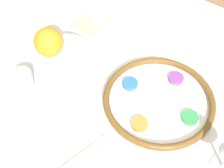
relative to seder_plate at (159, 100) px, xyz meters
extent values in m
plane|color=#99704C|center=(0.17, -0.03, -0.76)|extent=(8.00, 8.00, 0.00)
cube|color=silver|center=(0.17, -0.03, -0.39)|extent=(1.47, 1.05, 0.74)
cylinder|color=white|center=(0.00, 0.00, -0.01)|extent=(0.34, 0.34, 0.01)
torus|color=brown|center=(0.00, 0.00, 0.00)|extent=(0.34, 0.34, 0.02)
cylinder|color=#2D6BB7|center=(0.11, 0.00, 0.00)|extent=(0.05, 0.05, 0.01)
cylinder|color=orange|center=(0.00, 0.11, 0.00)|extent=(0.05, 0.05, 0.01)
cylinder|color=#33934C|center=(-0.11, 0.00, 0.00)|extent=(0.05, 0.05, 0.01)
cylinder|color=#844299|center=(0.00, -0.11, 0.00)|extent=(0.05, 0.05, 0.01)
cylinder|color=silver|center=(-0.24, 0.08, -0.01)|extent=(0.06, 0.06, 0.00)
cylinder|color=silver|center=(0.28, 0.10, -0.01)|extent=(0.12, 0.12, 0.01)
cylinder|color=silver|center=(0.28, 0.10, 0.04)|extent=(0.03, 0.03, 0.09)
cylinder|color=silver|center=(0.28, 0.10, 0.09)|extent=(0.18, 0.18, 0.03)
sphere|color=orange|center=(0.31, 0.11, 0.15)|extent=(0.09, 0.09, 0.09)
cylinder|color=silver|center=(0.38, -0.16, -0.01)|extent=(0.18, 0.18, 0.01)
cube|color=#D1B784|center=(0.38, -0.16, 0.00)|extent=(0.12, 0.12, 0.01)
cylinder|color=white|center=(0.32, -0.16, 0.00)|extent=(0.19, 0.10, 0.04)
cylinder|color=silver|center=(0.38, 0.20, 0.02)|extent=(0.07, 0.07, 0.06)
cube|color=silver|center=(0.04, 0.27, -0.01)|extent=(0.06, 0.19, 0.01)
cube|color=silver|center=(0.07, 0.27, -0.01)|extent=(0.06, 0.19, 0.01)
camera|label=1|loc=(-0.21, 0.52, 0.77)|focal=50.00mm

